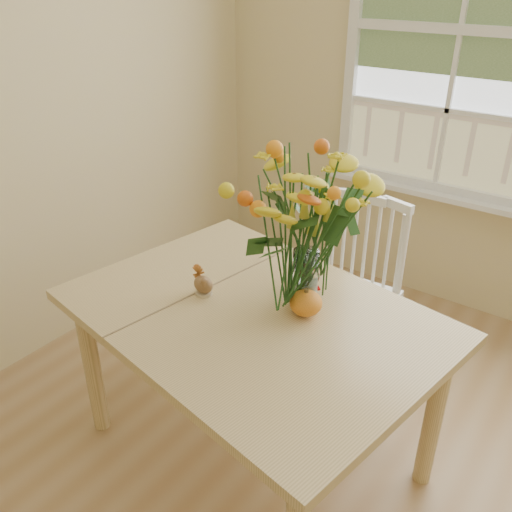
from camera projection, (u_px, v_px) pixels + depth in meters
The scene contains 6 objects.
dining_table at pixel (253, 331), 2.02m from camera, with size 1.48×1.17×0.72m.
windsor_chair at pixel (355, 280), 2.59m from camera, with size 0.43×0.41×0.89m.
flower_vase at pixel (308, 224), 1.88m from camera, with size 0.45×0.45×0.54m.
pumpkin at pixel (306, 304), 1.94m from camera, with size 0.12×0.12×0.09m, color #C47017.
turkey_figurine at pixel (203, 285), 2.06m from camera, with size 0.09×0.07×0.10m.
dark_gourd at pixel (309, 277), 2.12m from camera, with size 0.13×0.10×0.08m.
Camera 1 is at (0.33, -0.73, 1.83)m, focal length 38.00 mm.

